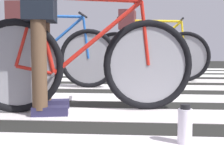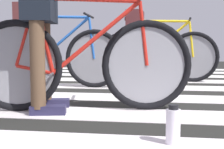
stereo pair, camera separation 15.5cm
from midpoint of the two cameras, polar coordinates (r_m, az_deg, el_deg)
The scene contains 9 objects.
ground at distance 3.56m, azimuth -0.63°, elevation -3.01°, with size 18.00×14.00×0.02m.
crosswalk_markings at distance 3.79m, azimuth -0.48°, elevation -2.32°, with size 5.38×6.49×0.00m.
bicycle_1_of_3 at distance 2.36m, azimuth -3.91°, elevation 2.35°, with size 1.72×0.55×0.93m.
cyclist_1_of_3 at distance 2.38m, azimuth -11.51°, elevation 8.16°, with size 0.38×0.45×0.97m.
bicycle_2_of_3 at distance 3.80m, azimuth -9.92°, elevation 3.42°, with size 1.74×0.52×0.93m.
cyclist_2_of_3 at distance 3.90m, azimuth -14.39°, elevation 7.52°, with size 0.31×0.41×1.03m.
bicycle_3_of_3 at distance 4.43m, azimuth 9.42°, elevation 3.70°, with size 1.74×0.52×0.93m.
cyclist_3_of_3 at distance 4.46m, azimuth 5.45°, elevation 7.32°, with size 0.34×0.43×1.02m.
water_bottle at distance 1.62m, azimuth 14.25°, elevation -9.48°, with size 0.07×0.07×0.21m.
Camera 2 is at (0.60, -3.48, 0.53)m, focal length 48.34 mm.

